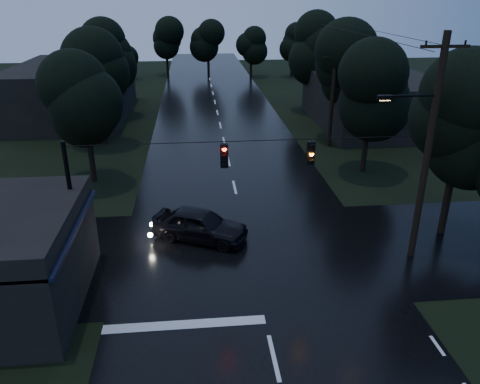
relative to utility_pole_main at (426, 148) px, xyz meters
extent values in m
cube|color=black|center=(-7.41, 19.00, -5.26)|extent=(12.00, 120.00, 0.02)
cube|color=black|center=(-7.41, 1.00, -5.26)|extent=(60.00, 9.00, 0.02)
cube|color=black|center=(-14.41, -2.00, -2.06)|extent=(0.30, 7.00, 0.15)
cylinder|color=black|center=(-14.61, -5.00, -3.76)|extent=(0.10, 0.10, 3.00)
cylinder|color=black|center=(-14.61, 1.00, -3.76)|extent=(0.10, 0.10, 3.00)
cube|color=#F2D060|center=(-14.46, -3.50, -2.76)|extent=(0.06, 1.60, 0.50)
cube|color=#F2D060|center=(-14.46, -0.80, -2.76)|extent=(0.06, 1.20, 0.50)
cube|color=black|center=(6.59, 23.00, -3.06)|extent=(10.00, 14.00, 4.40)
cube|color=black|center=(-21.41, 29.00, -2.76)|extent=(10.00, 16.00, 5.00)
cylinder|color=black|center=(0.09, 0.00, -0.26)|extent=(0.30, 0.30, 10.00)
cube|color=black|center=(0.09, 0.00, 4.14)|extent=(2.00, 0.12, 0.12)
cylinder|color=black|center=(-1.01, 0.00, 2.24)|extent=(2.20, 0.10, 0.10)
cube|color=black|center=(-2.11, 0.00, 2.19)|extent=(0.60, 0.25, 0.18)
cube|color=#FFB266|center=(-2.11, 0.00, 2.09)|extent=(0.45, 0.18, 0.03)
cylinder|color=black|center=(0.89, 17.00, -1.51)|extent=(0.30, 0.30, 7.50)
cube|color=black|center=(0.89, 17.00, 1.64)|extent=(2.00, 0.12, 0.12)
cylinder|color=black|center=(-14.91, 0.00, -2.26)|extent=(0.18, 0.18, 6.00)
cylinder|color=black|center=(-7.41, 0.00, 0.54)|extent=(15.00, 0.03, 0.03)
cube|color=black|center=(-8.61, 0.00, -0.06)|extent=(0.32, 0.25, 1.00)
sphere|color=#FF0C07|center=(-8.61, -0.15, -0.06)|extent=(0.18, 0.18, 0.18)
cube|color=black|center=(-5.01, 0.00, -0.06)|extent=(0.32, 0.25, 1.00)
sphere|color=orange|center=(-5.01, -0.15, -0.06)|extent=(0.18, 0.18, 0.18)
cylinder|color=black|center=(2.59, 2.00, -3.86)|extent=(0.36, 0.36, 2.80)
sphere|color=black|center=(2.59, 2.00, -0.46)|extent=(4.48, 4.48, 4.48)
sphere|color=black|center=(2.59, 2.00, 0.74)|extent=(4.48, 4.48, 4.48)
sphere|color=black|center=(2.59, 2.00, 1.94)|extent=(4.48, 4.48, 4.48)
cylinder|color=black|center=(-16.41, 11.00, -4.03)|extent=(0.36, 0.36, 2.45)
sphere|color=black|center=(-16.41, 11.00, -1.06)|extent=(3.92, 3.92, 3.92)
sphere|color=black|center=(-16.41, 11.00, -0.01)|extent=(3.92, 3.92, 3.92)
sphere|color=black|center=(-16.41, 11.00, 1.04)|extent=(3.92, 3.92, 3.92)
cylinder|color=black|center=(-17.01, 19.00, -3.95)|extent=(0.36, 0.36, 2.62)
sphere|color=black|center=(-17.01, 19.00, -0.76)|extent=(4.20, 4.20, 4.20)
sphere|color=black|center=(-17.01, 19.00, 0.37)|extent=(4.20, 4.20, 4.20)
sphere|color=black|center=(-17.01, 19.00, 1.49)|extent=(4.20, 4.20, 4.20)
cylinder|color=black|center=(-17.61, 29.00, -3.86)|extent=(0.36, 0.36, 2.80)
sphere|color=black|center=(-17.61, 29.00, -0.46)|extent=(4.48, 4.48, 4.48)
sphere|color=black|center=(-17.61, 29.00, 0.74)|extent=(4.48, 4.48, 4.48)
sphere|color=black|center=(-17.61, 29.00, 1.94)|extent=(4.48, 4.48, 4.48)
cylinder|color=black|center=(1.59, 11.00, -3.95)|extent=(0.36, 0.36, 2.62)
sphere|color=black|center=(1.59, 11.00, -0.76)|extent=(4.20, 4.20, 4.20)
sphere|color=black|center=(1.59, 11.00, 0.37)|extent=(4.20, 4.20, 4.20)
sphere|color=black|center=(1.59, 11.00, 1.49)|extent=(4.20, 4.20, 4.20)
cylinder|color=black|center=(2.19, 19.00, -3.86)|extent=(0.36, 0.36, 2.80)
sphere|color=black|center=(2.19, 19.00, -0.46)|extent=(4.48, 4.48, 4.48)
sphere|color=black|center=(2.19, 19.00, 0.74)|extent=(4.48, 4.48, 4.48)
sphere|color=black|center=(2.19, 19.00, 1.94)|extent=(4.48, 4.48, 4.48)
cylinder|color=black|center=(2.79, 29.00, -3.77)|extent=(0.36, 0.36, 2.97)
sphere|color=black|center=(2.79, 29.00, -0.16)|extent=(4.76, 4.76, 4.76)
sphere|color=black|center=(2.79, 29.00, 1.12)|extent=(4.76, 4.76, 4.76)
sphere|color=black|center=(2.79, 29.00, 2.39)|extent=(4.76, 4.76, 4.76)
imported|color=black|center=(-9.69, 2.52, -4.45)|extent=(5.10, 3.69, 1.61)
camera|label=1|loc=(-9.76, -18.09, 6.09)|focal=35.00mm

